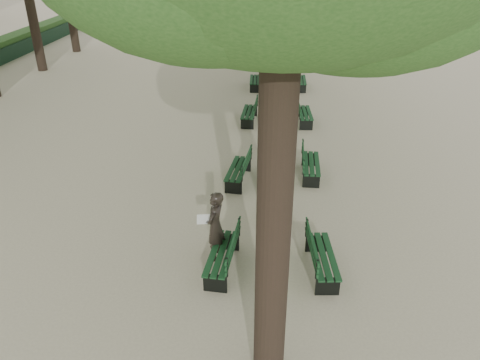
{
  "coord_description": "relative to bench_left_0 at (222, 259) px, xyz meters",
  "views": [
    {
      "loc": [
        1.47,
        -7.74,
        6.82
      ],
      "look_at": [
        0.6,
        3.0,
        1.2
      ],
      "focal_mm": 35.0,
      "sensor_mm": 36.0,
      "label": 1
    }
  ],
  "objects": [
    {
      "name": "pedestrian_b",
      "position": [
        -0.58,
        27.22,
        0.54
      ],
      "size": [
        0.99,
        0.95,
        1.62
      ],
      "primitive_type": "imported",
      "rotation": [
        0.0,
        0.0,
        3.89
      ],
      "color": "#262628",
      "rests_on": "ground"
    },
    {
      "name": "pedestrian_e",
      "position": [
        -4.84,
        22.09,
        0.5
      ],
      "size": [
        0.81,
        1.45,
        1.55
      ],
      "primitive_type": "imported",
      "rotation": [
        0.0,
        0.0,
        4.34
      ],
      "color": "#262628",
      "rests_on": "ground"
    },
    {
      "name": "bench_right_0",
      "position": [
        2.27,
        0.09,
        0.0
      ],
      "size": [
        0.73,
        1.84,
        0.92
      ],
      "color": "black",
      "rests_on": "ground"
    },
    {
      "name": "pedestrian_a",
      "position": [
        -2.76,
        20.25,
        0.56
      ],
      "size": [
        0.41,
        0.84,
        1.66
      ],
      "primitive_type": "imported",
      "rotation": [
        0.0,
        0.0,
        4.81
      ],
      "color": "#262628",
      "rests_on": "ground"
    },
    {
      "name": "bench_right_2",
      "position": [
        2.27,
        9.75,
        0.0
      ],
      "size": [
        0.68,
        1.83,
        0.92
      ],
      "color": "black",
      "rests_on": "ground"
    },
    {
      "name": "bench_left_0",
      "position": [
        0.0,
        0.0,
        0.0
      ],
      "size": [
        0.72,
        1.84,
        0.92
      ],
      "color": "black",
      "rests_on": "ground"
    },
    {
      "name": "bench_right_1",
      "position": [
        2.27,
        4.93,
        0.0
      ],
      "size": [
        0.61,
        1.81,
        0.92
      ],
      "color": "black",
      "rests_on": "ground"
    },
    {
      "name": "bench_left_1",
      "position": [
        -0.0,
        4.36,
        0.0
      ],
      "size": [
        0.76,
        1.85,
        0.92
      ],
      "color": "black",
      "rests_on": "ground"
    },
    {
      "name": "ground",
      "position": [
        -0.37,
        -0.82,
        -0.27
      ],
      "size": [
        120.0,
        120.0,
        0.0
      ],
      "primitive_type": "plane",
      "color": "tan",
      "rests_on": "ground"
    },
    {
      "name": "bench_left_3",
      "position": [
        0.0,
        14.57,
        0.0
      ],
      "size": [
        0.64,
        1.82,
        0.92
      ],
      "color": "black",
      "rests_on": "ground"
    },
    {
      "name": "bench_left_2",
      "position": [
        0.0,
        9.67,
        0.0
      ],
      "size": [
        0.64,
        1.82,
        0.92
      ],
      "color": "black",
      "rests_on": "ground"
    },
    {
      "name": "bench_right_3",
      "position": [
        2.27,
        14.72,
        0.0
      ],
      "size": [
        0.57,
        1.8,
        0.92
      ],
      "color": "black",
      "rests_on": "ground"
    },
    {
      "name": "man_with_map",
      "position": [
        -0.2,
        0.45,
        0.6
      ],
      "size": [
        0.7,
        0.77,
        1.75
      ],
      "color": "black",
      "rests_on": "ground"
    }
  ]
}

